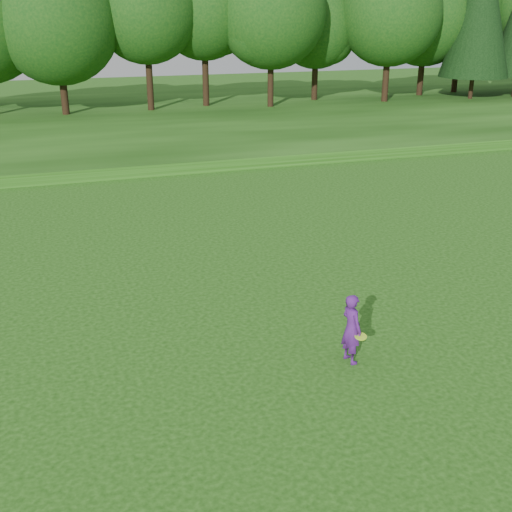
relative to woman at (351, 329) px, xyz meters
name	(u,v)px	position (x,y,z in m)	size (l,w,h in m)	color
ground	(186,388)	(-3.90, 0.07, -0.85)	(140.00, 140.00, 0.00)	#17420C
berm	(79,125)	(-3.90, 34.07, -0.55)	(130.00, 30.00, 0.60)	#17420C
walking_path	(99,176)	(-3.90, 20.07, -0.83)	(130.00, 1.60, 0.04)	gray
treeline	(64,4)	(-3.90, 38.07, 7.25)	(104.00, 7.00, 15.00)	#0E3C11
woman	(351,329)	(0.00, 0.00, 0.00)	(0.52, 0.72, 1.70)	#551B7B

